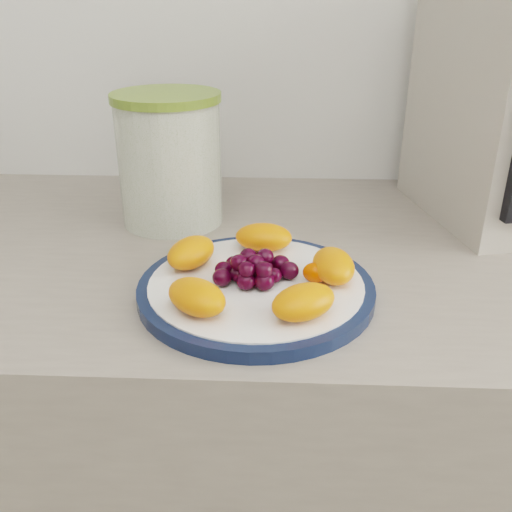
{
  "coord_description": "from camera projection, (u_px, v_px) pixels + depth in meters",
  "views": [
    {
      "loc": [
        -0.09,
        0.48,
        1.23
      ],
      "look_at": [
        -0.11,
        1.06,
        0.95
      ],
      "focal_mm": 40.0,
      "sensor_mm": 36.0,
      "label": 1
    }
  ],
  "objects": [
    {
      "name": "counter",
      "position": [
        327.0,
        485.0,
        0.98
      ],
      "size": [
        3.5,
        0.6,
        0.9
      ],
      "primitive_type": "cube",
      "color": "gray",
      "rests_on": "floor"
    },
    {
      "name": "cabinet_face",
      "position": [
        326.0,
        497.0,
        0.99
      ],
      "size": [
        3.48,
        0.58,
        0.84
      ],
      "primitive_type": "cube",
      "color": "#9C694F",
      "rests_on": "floor"
    },
    {
      "name": "plate_rim",
      "position": [
        256.0,
        289.0,
        0.66
      ],
      "size": [
        0.27,
        0.27,
        0.01
      ],
      "primitive_type": "cylinder",
      "color": "#101D3C",
      "rests_on": "counter"
    },
    {
      "name": "plate_face",
      "position": [
        256.0,
        288.0,
        0.66
      ],
      "size": [
        0.25,
        0.25,
        0.02
      ],
      "primitive_type": "cylinder",
      "color": "white",
      "rests_on": "counter"
    },
    {
      "name": "canister",
      "position": [
        170.0,
        164.0,
        0.83
      ],
      "size": [
        0.19,
        0.19,
        0.18
      ],
      "primitive_type": "cylinder",
      "rotation": [
        0.0,
        0.0,
        0.36
      ],
      "color": "#405610",
      "rests_on": "counter"
    },
    {
      "name": "canister_lid",
      "position": [
        166.0,
        97.0,
        0.79
      ],
      "size": [
        0.2,
        0.2,
        0.01
      ],
      "primitive_type": "cylinder",
      "rotation": [
        0.0,
        0.0,
        0.36
      ],
      "color": "olive",
      "rests_on": "canister"
    },
    {
      "name": "fruit_plate",
      "position": [
        260.0,
        269.0,
        0.65
      ],
      "size": [
        0.23,
        0.23,
        0.03
      ],
      "color": "#FF640B",
      "rests_on": "plate_face"
    }
  ]
}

